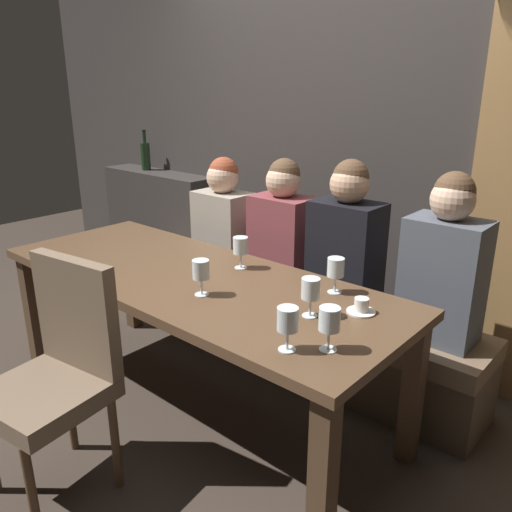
{
  "coord_description": "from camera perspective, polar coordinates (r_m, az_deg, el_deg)",
  "views": [
    {
      "loc": [
        1.79,
        -1.56,
        1.64
      ],
      "look_at": [
        0.24,
        0.21,
        0.84
      ],
      "focal_mm": 35.93,
      "sensor_mm": 36.0,
      "label": 1
    }
  ],
  "objects": [
    {
      "name": "wine_glass_center_back",
      "position": [
        2.3,
        8.86,
        -1.43
      ],
      "size": [
        0.08,
        0.08,
        0.16
      ],
      "color": "silver",
      "rests_on": "dining_table"
    },
    {
      "name": "banquette_bench",
      "position": [
        3.21,
        2.6,
        -7.31
      ],
      "size": [
        2.5,
        0.44,
        0.45
      ],
      "color": "#4A3C2E",
      "rests_on": "ground"
    },
    {
      "name": "back_counter",
      "position": [
        4.39,
        -10.51,
        3.07
      ],
      "size": [
        1.1,
        0.28,
        0.95
      ],
      "primitive_type": "cube",
      "color": "#2F2B29",
      "rests_on": "ground"
    },
    {
      "name": "ground",
      "position": [
        2.89,
        -6.54,
        -15.99
      ],
      "size": [
        9.0,
        9.0,
        0.0
      ],
      "primitive_type": "plane",
      "color": "#382D26"
    },
    {
      "name": "espresso_cup",
      "position": [
        2.15,
        11.65,
        -5.56
      ],
      "size": [
        0.12,
        0.12,
        0.06
      ],
      "color": "white",
      "rests_on": "dining_table"
    },
    {
      "name": "wine_bottle_dark_red",
      "position": [
        4.39,
        -12.21,
        10.91
      ],
      "size": [
        0.08,
        0.08,
        0.33
      ],
      "color": "black",
      "rests_on": "back_counter"
    },
    {
      "name": "dining_table",
      "position": [
        2.57,
        -7.08,
        -3.95
      ],
      "size": [
        2.2,
        0.84,
        0.74
      ],
      "color": "#493422",
      "rests_on": "ground"
    },
    {
      "name": "diner_near_end",
      "position": [
        2.56,
        20.28,
        -0.74
      ],
      "size": [
        0.36,
        0.24,
        0.82
      ],
      "color": "#4C515B",
      "rests_on": "banquette_bench"
    },
    {
      "name": "diner_bearded",
      "position": [
        3.02,
        2.95,
        3.02
      ],
      "size": [
        0.36,
        0.24,
        0.78
      ],
      "color": "brown",
      "rests_on": "banquette_bench"
    },
    {
      "name": "wine_glass_far_right",
      "position": [
        2.05,
        6.07,
        -3.75
      ],
      "size": [
        0.08,
        0.08,
        0.16
      ],
      "color": "silver",
      "rests_on": "dining_table"
    },
    {
      "name": "wine_glass_near_right",
      "position": [
        1.81,
        8.18,
        -7.08
      ],
      "size": [
        0.08,
        0.08,
        0.16
      ],
      "color": "silver",
      "rests_on": "dining_table"
    },
    {
      "name": "diner_redhead",
      "position": [
        3.29,
        -3.64,
        4.05
      ],
      "size": [
        0.36,
        0.24,
        0.75
      ],
      "color": "#9E9384",
      "rests_on": "banquette_bench"
    },
    {
      "name": "chair_near_side",
      "position": [
        2.26,
        -21.09,
        -11.2
      ],
      "size": [
        0.5,
        0.5,
        0.98
      ],
      "color": "brown",
      "rests_on": "ground"
    },
    {
      "name": "diner_far_end",
      "position": [
        2.73,
        9.99,
        1.51
      ],
      "size": [
        0.36,
        0.24,
        0.83
      ],
      "color": "black",
      "rests_on": "banquette_bench"
    },
    {
      "name": "wine_glass_end_left",
      "position": [
        2.58,
        -1.73,
        1.09
      ],
      "size": [
        0.08,
        0.08,
        0.16
      ],
      "color": "silver",
      "rests_on": "dining_table"
    },
    {
      "name": "wine_glass_center_front",
      "position": [
        2.26,
        -6.15,
        -1.7
      ],
      "size": [
        0.08,
        0.08,
        0.16
      ],
      "color": "silver",
      "rests_on": "dining_table"
    },
    {
      "name": "back_wall_tiled",
      "position": [
        3.31,
        8.8,
        16.16
      ],
      "size": [
        6.0,
        0.12,
        3.0
      ],
      "primitive_type": "cube",
      "color": "#383330",
      "rests_on": "ground"
    },
    {
      "name": "wine_glass_end_right",
      "position": [
        1.79,
        3.54,
        -7.25
      ],
      "size": [
        0.08,
        0.08,
        0.16
      ],
      "color": "silver",
      "rests_on": "dining_table"
    }
  ]
}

